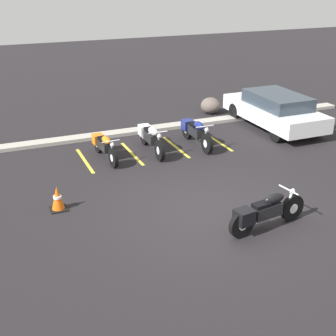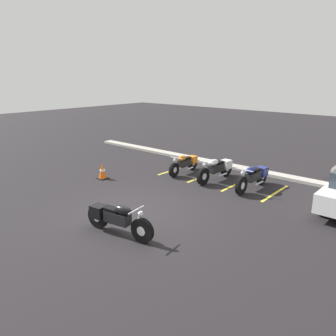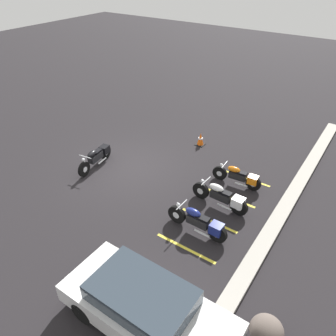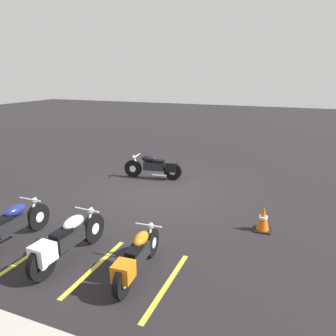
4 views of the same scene
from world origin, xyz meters
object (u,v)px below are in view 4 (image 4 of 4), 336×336
object	(u,v)px
traffic_cone	(263,219)
parked_bike_0	(136,257)
motorcycle_black_featured	(156,167)
parked_bike_1	(66,241)
parked_bike_2	(7,227)

from	to	relation	value
traffic_cone	parked_bike_0	bearing A→B (deg)	55.28
motorcycle_black_featured	parked_bike_0	bearing A→B (deg)	102.52
motorcycle_black_featured	parked_bike_1	bearing A→B (deg)	87.46
parked_bike_0	traffic_cone	bearing A→B (deg)	-38.66
motorcycle_black_featured	parked_bike_1	size ratio (longest dim) A/B	0.96
motorcycle_black_featured	parked_bike_0	distance (m)	5.92
motorcycle_black_featured	parked_bike_1	world-z (taller)	parked_bike_1
parked_bike_1	parked_bike_0	bearing A→B (deg)	-85.66
motorcycle_black_featured	traffic_cone	world-z (taller)	motorcycle_black_featured
parked_bike_1	parked_bike_2	distance (m)	1.56
parked_bike_0	parked_bike_1	xyz separation A→B (m)	(1.54, 0.05, 0.05)
parked_bike_1	parked_bike_2	world-z (taller)	parked_bike_1
traffic_cone	parked_bike_2	bearing A→B (deg)	29.36
parked_bike_0	traffic_cone	distance (m)	3.42
parked_bike_2	traffic_cone	bearing A→B (deg)	-59.81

